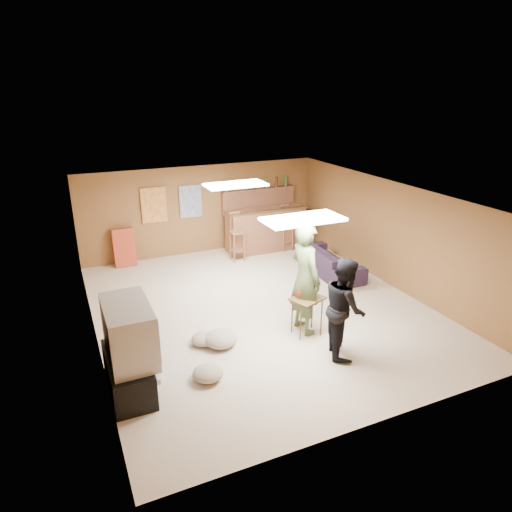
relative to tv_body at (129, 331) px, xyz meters
name	(u,v)px	position (x,y,z in m)	size (l,w,h in m)	color
ground	(260,308)	(2.65, 1.50, -0.90)	(7.00, 7.00, 0.00)	#C9B399
ceiling	(261,196)	(2.65, 1.50, 1.30)	(6.00, 7.00, 0.02)	silver
wall_back	(202,210)	(2.65, 5.00, 0.20)	(6.00, 0.02, 2.20)	brown
wall_front	(383,349)	(2.65, -2.00, 0.20)	(6.00, 0.02, 2.20)	brown
wall_left	(89,281)	(-0.35, 1.50, 0.20)	(0.02, 7.00, 2.20)	brown
wall_right	(391,234)	(5.65, 1.50, 0.20)	(0.02, 7.00, 2.20)	brown
tv_stand	(128,373)	(-0.07, 0.00, -0.65)	(0.55, 1.30, 0.50)	black
dvd_box	(145,375)	(0.15, 0.00, -0.75)	(0.35, 0.50, 0.08)	#B2B2B7
tv_body	(129,331)	(0.00, 0.00, 0.00)	(0.60, 1.10, 0.80)	#B2B2B7
tv_screen	(152,327)	(0.31, 0.00, 0.00)	(0.02, 0.95, 0.65)	navy
bar_counter	(266,229)	(4.15, 4.45, -0.35)	(2.00, 0.60, 1.10)	brown
bar_lip	(270,211)	(4.15, 4.20, 0.20)	(2.10, 0.12, 0.05)	#432D15
bar_shelf	(258,189)	(4.15, 4.90, 0.60)	(2.00, 0.18, 0.05)	brown
bar_backing	(258,201)	(4.15, 4.92, 0.30)	(2.00, 0.14, 0.60)	brown
poster_left	(154,205)	(1.45, 4.96, 0.45)	(0.60, 0.03, 0.85)	#BF3F26
poster_right	(191,201)	(2.35, 4.96, 0.45)	(0.55, 0.03, 0.80)	#334C99
folding_chair_stack	(124,248)	(0.65, 4.80, -0.45)	(0.50, 0.14, 0.90)	#BC3E22
ceiling_panel_front	(303,219)	(2.65, 0.00, 1.27)	(1.20, 0.60, 0.04)	white
ceiling_panel_back	(235,185)	(2.65, 2.70, 1.27)	(1.20, 0.60, 0.04)	white
person_olive	(305,278)	(3.00, 0.44, 0.08)	(0.71, 0.47, 1.95)	#4D5B34
person_black	(345,307)	(3.20, -0.44, -0.09)	(0.78, 0.61, 1.61)	black
sofa	(329,260)	(4.84, 2.49, -0.61)	(1.96, 0.77, 0.57)	black
tray_table	(307,316)	(2.97, 0.30, -0.56)	(0.53, 0.42, 0.68)	#432D15
cup_red_near	(300,295)	(2.85, 0.36, -0.16)	(0.09, 0.09, 0.12)	red
cup_red_far	(314,296)	(3.04, 0.22, -0.16)	(0.08, 0.08, 0.11)	red
cup_blue	(311,291)	(3.10, 0.41, -0.16)	(0.08, 0.08, 0.11)	navy
bar_stool_left	(237,238)	(3.20, 4.06, -0.34)	(0.35, 0.35, 1.11)	brown
bar_stool_right	(286,227)	(4.62, 4.23, -0.28)	(0.39, 0.39, 1.23)	brown
cushion_near_tv	(221,339)	(1.50, 0.55, -0.78)	(0.55, 0.55, 0.25)	gray
cushion_mid	(204,339)	(1.26, 0.70, -0.80)	(0.42, 0.42, 0.19)	gray
cushion_far	(208,373)	(1.01, -0.25, -0.80)	(0.45, 0.45, 0.20)	gray
bottle_row	(257,184)	(4.09, 4.88, 0.75)	(1.76, 0.08, 0.26)	#3F7233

